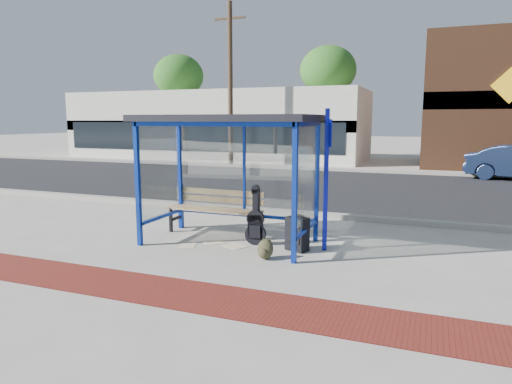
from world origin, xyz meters
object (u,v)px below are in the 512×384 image
at_px(suitcase, 297,234).
at_px(bench, 215,207).
at_px(backpack, 265,250).
at_px(guitar_bag, 256,224).

bearing_deg(suitcase, bench, -176.08).
bearing_deg(bench, backpack, -38.40).
xyz_separation_m(bench, backpack, (1.58, -1.33, -0.38)).
xyz_separation_m(bench, guitar_bag, (1.10, -0.55, -0.15)).
height_order(guitar_bag, suitcase, guitar_bag).
relative_size(bench, guitar_bag, 1.91).
bearing_deg(bench, guitar_bag, -24.52).
distance_m(guitar_bag, suitcase, 0.85).
bearing_deg(guitar_bag, suitcase, -16.89).
distance_m(suitcase, backpack, 0.78).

